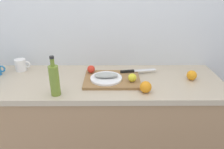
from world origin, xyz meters
name	(u,v)px	position (x,y,z in m)	size (l,w,h in m)	color
back_wall	(92,25)	(0.00, 0.33, 1.25)	(3.20, 0.05, 2.50)	silver
kitchen_counter	(93,128)	(0.00, 0.00, 0.45)	(2.00, 0.60, 0.90)	#9E7A56
cutting_board	(112,79)	(0.16, -0.01, 0.91)	(0.42, 0.31, 0.02)	olive
white_plate	(106,78)	(0.12, -0.03, 0.93)	(0.24, 0.24, 0.01)	white
fish_fillet	(106,75)	(0.12, -0.03, 0.95)	(0.18, 0.08, 0.04)	#999E99
chef_knife	(134,71)	(0.34, 0.10, 0.93)	(0.29, 0.08, 0.02)	silver
lemon_0	(132,78)	(0.31, -0.07, 0.95)	(0.06, 0.06, 0.06)	yellow
tomato_0	(90,69)	(0.00, 0.09, 0.95)	(0.06, 0.06, 0.06)	red
olive_oil_bottle	(54,80)	(-0.21, -0.22, 1.01)	(0.06, 0.06, 0.27)	olive
coffee_mug_0	(21,65)	(-0.59, 0.19, 0.95)	(0.13, 0.09, 0.10)	white
orange_0	(146,87)	(0.39, -0.19, 0.94)	(0.08, 0.08, 0.08)	orange
orange_1	(192,75)	(0.77, 0.00, 0.94)	(0.07, 0.07, 0.07)	orange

